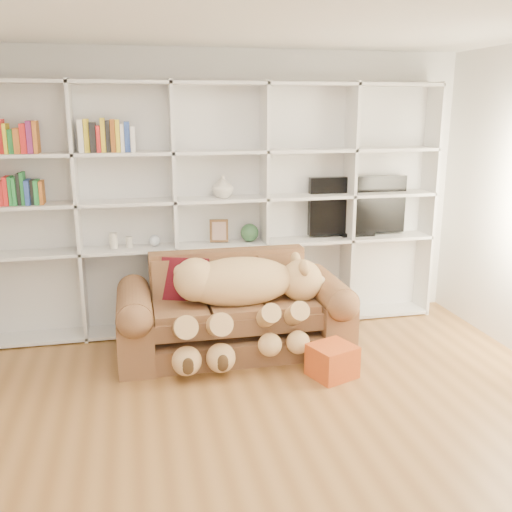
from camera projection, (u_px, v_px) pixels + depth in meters
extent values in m
plane|color=brown|center=(279.00, 456.00, 3.63)|extent=(5.00, 5.00, 0.00)
cube|color=silver|center=(217.00, 191.00, 5.66)|extent=(5.00, 0.02, 2.70)
cube|color=silver|center=(217.00, 207.00, 5.66)|extent=(4.40, 0.03, 2.40)
cube|color=silver|center=(78.00, 215.00, 5.24)|extent=(0.03, 0.35, 2.40)
cube|color=silver|center=(174.00, 211.00, 5.42)|extent=(0.03, 0.35, 2.40)
cube|color=silver|center=(264.00, 208.00, 5.60)|extent=(0.03, 0.35, 2.40)
cube|color=silver|center=(348.00, 205.00, 5.78)|extent=(0.03, 0.35, 2.40)
cube|color=silver|center=(428.00, 202.00, 5.97)|extent=(0.03, 0.35, 2.40)
cube|color=silver|center=(222.00, 323.00, 5.80)|extent=(4.40, 0.35, 0.03)
cube|color=silver|center=(221.00, 245.00, 5.60)|extent=(4.40, 0.35, 0.03)
cube|color=silver|center=(220.00, 199.00, 5.48)|extent=(4.40, 0.35, 0.03)
cube|color=silver|center=(219.00, 152.00, 5.37)|extent=(4.40, 0.35, 0.03)
cube|color=silver|center=(218.00, 83.00, 5.21)|extent=(4.40, 0.35, 0.03)
cube|color=brown|center=(235.00, 340.00, 5.19)|extent=(1.96, 0.79, 0.21)
cube|color=brown|center=(235.00, 309.00, 5.09)|extent=(1.46, 0.65, 0.28)
cube|color=brown|center=(227.00, 276.00, 5.39)|extent=(1.46, 0.19, 0.51)
cube|color=brown|center=(135.00, 332.00, 4.97)|extent=(0.30, 0.89, 0.51)
cube|color=brown|center=(327.00, 317.00, 5.33)|extent=(0.30, 0.89, 0.51)
cylinder|color=brown|center=(134.00, 304.00, 4.90)|extent=(0.30, 0.84, 0.30)
cylinder|color=brown|center=(327.00, 291.00, 5.26)|extent=(0.30, 0.84, 0.30)
ellipsoid|color=tan|center=(239.00, 282.00, 5.01)|extent=(1.01, 0.49, 0.43)
sphere|color=tan|center=(196.00, 280.00, 4.92)|extent=(0.38, 0.38, 0.38)
sphere|color=tan|center=(301.00, 280.00, 5.13)|extent=(0.38, 0.38, 0.38)
sphere|color=#CBB885|center=(317.00, 285.00, 5.18)|extent=(0.19, 0.19, 0.19)
sphere|color=#3B2815|center=(324.00, 285.00, 5.19)|extent=(0.06, 0.06, 0.06)
ellipsoid|color=tan|center=(304.00, 268.00, 4.96)|extent=(0.09, 0.15, 0.15)
ellipsoid|color=tan|center=(296.00, 260.00, 5.22)|extent=(0.09, 0.15, 0.15)
sphere|color=tan|center=(181.00, 272.00, 4.87)|extent=(0.13, 0.13, 0.13)
cylinder|color=tan|center=(266.00, 317.00, 4.81)|extent=(0.16, 0.46, 0.34)
cylinder|color=tan|center=(294.00, 315.00, 4.86)|extent=(0.16, 0.46, 0.34)
cylinder|color=tan|center=(184.00, 328.00, 4.67)|extent=(0.19, 0.54, 0.39)
cylinder|color=tan|center=(217.00, 325.00, 4.73)|extent=(0.19, 0.54, 0.39)
sphere|color=tan|center=(270.00, 345.00, 4.72)|extent=(0.20, 0.20, 0.20)
sphere|color=tan|center=(298.00, 343.00, 4.77)|extent=(0.20, 0.20, 0.20)
sphere|color=tan|center=(187.00, 361.00, 4.59)|extent=(0.24, 0.24, 0.24)
sphere|color=tan|center=(221.00, 357.00, 4.65)|extent=(0.24, 0.24, 0.24)
cube|color=#520E1A|center=(185.00, 280.00, 5.14)|extent=(0.46, 0.36, 0.43)
cube|color=#B84818|center=(332.00, 361.00, 4.68)|extent=(0.43, 0.41, 0.27)
cube|color=black|center=(357.00, 205.00, 5.86)|extent=(1.04, 0.08, 0.59)
cube|color=black|center=(356.00, 233.00, 5.93)|extent=(0.35, 0.18, 0.04)
cube|color=brown|center=(219.00, 231.00, 5.56)|extent=(0.18, 0.05, 0.22)
sphere|color=#2A522F|center=(250.00, 233.00, 5.63)|extent=(0.18, 0.18, 0.18)
cylinder|color=beige|center=(113.00, 241.00, 5.36)|extent=(0.09, 0.09, 0.15)
cylinder|color=beige|center=(129.00, 242.00, 5.40)|extent=(0.07, 0.07, 0.11)
sphere|color=silver|center=(155.00, 240.00, 5.45)|extent=(0.11, 0.11, 0.11)
imported|color=beige|center=(223.00, 186.00, 5.46)|extent=(0.24, 0.24, 0.22)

